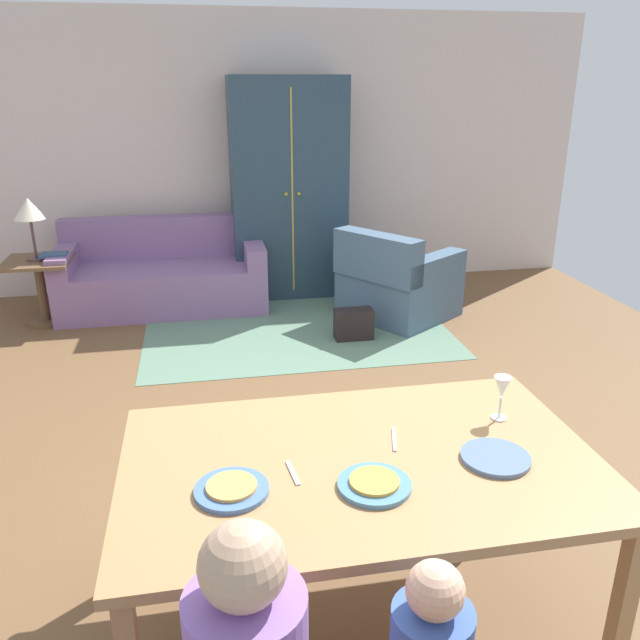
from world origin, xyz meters
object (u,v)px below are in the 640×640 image
object	(u,v)px
plate_near_man	(232,490)
plate_near_child	(374,485)
side_table	(40,282)
handbag	(354,324)
dining_table	(361,474)
armchair	(396,283)
armoire	(288,189)
plate_near_woman	(495,458)
book_upper	(54,255)
wine_glass	(502,389)
book_lower	(58,257)
table_lamp	(29,211)
couch	(164,276)

from	to	relation	value
plate_near_man	plate_near_child	distance (m)	0.48
side_table	handbag	bearing A→B (deg)	-18.85
dining_table	armchair	xyz separation A→B (m)	(1.20, 3.41, -0.37)
plate_near_child	side_table	bearing A→B (deg)	115.83
armoire	side_table	size ratio (longest dim) A/B	3.62
plate_near_woman	armoire	world-z (taller)	armoire
armoire	handbag	world-z (taller)	armoire
book_upper	handbag	world-z (taller)	book_upper
dining_table	armoire	world-z (taller)	armoire
dining_table	handbag	bearing A→B (deg)	76.81
armchair	side_table	distance (m)	3.17
dining_table	plate_near_woman	size ratio (longest dim) A/B	6.89
plate_near_child	wine_glass	bearing A→B (deg)	30.15
side_table	book_lower	bearing A→B (deg)	10.31
wine_glass	side_table	xyz separation A→B (m)	(-2.57, 3.66, -0.52)
plate_near_man	book_lower	size ratio (longest dim) A/B	1.14
plate_near_child	handbag	size ratio (longest dim) A/B	0.78
book_lower	book_upper	distance (m)	0.05
plate_near_man	armoire	xyz separation A→B (m)	(0.82, 4.45, 0.28)
handbag	wine_glass	bearing A→B (deg)	-91.45
dining_table	handbag	world-z (taller)	dining_table
plate_near_woman	book_lower	size ratio (longest dim) A/B	1.14
plate_near_child	wine_glass	xyz separation A→B (m)	(0.62, 0.36, 0.12)
handbag	book_upper	bearing A→B (deg)	160.30
armchair	book_lower	bearing A→B (deg)	171.18
book_upper	plate_near_child	bearing A→B (deg)	-65.86
armchair	handbag	size ratio (longest dim) A/B	3.72
plate_near_man	plate_near_woman	world-z (taller)	same
plate_near_child	plate_near_woman	size ratio (longest dim) A/B	1.00
plate_near_woman	armoire	bearing A→B (deg)	91.65
plate_near_man	side_table	bearing A→B (deg)	110.40
plate_near_woman	armchair	xyz separation A→B (m)	(0.72, 3.51, -0.45)
plate_near_man	table_lamp	size ratio (longest dim) A/B	0.46
plate_near_child	book_lower	size ratio (longest dim) A/B	1.14
armoire	couch	bearing A→B (deg)	-169.39
plate_near_man	plate_near_child	world-z (taller)	same
wine_glass	book_lower	distance (m)	4.41
wine_glass	book_lower	xyz separation A→B (m)	(-2.40, 3.69, -0.30)
wine_glass	plate_near_child	bearing A→B (deg)	-149.85
plate_near_man	armoire	bearing A→B (deg)	79.58
plate_near_child	side_table	world-z (taller)	plate_near_child
dining_table	plate_near_child	world-z (taller)	plate_near_child
book_lower	handbag	bearing A→B (deg)	-20.66
couch	armchair	distance (m)	2.21
wine_glass	book_upper	size ratio (longest dim) A/B	0.85
plate_near_woman	handbag	size ratio (longest dim) A/B	0.78
plate_near_child	table_lamp	size ratio (longest dim) A/B	0.46
plate_near_man	table_lamp	bearing A→B (deg)	110.40
couch	side_table	bearing A→B (deg)	-166.13
armchair	table_lamp	distance (m)	3.25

